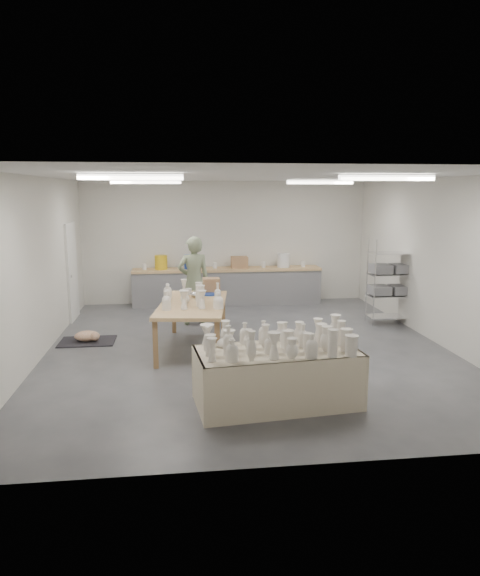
{
  "coord_description": "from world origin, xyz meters",
  "views": [
    {
      "loc": [
        -1.2,
        -8.69,
        2.75
      ],
      "look_at": [
        -0.11,
        0.25,
        1.05
      ],
      "focal_mm": 32.0,
      "sensor_mm": 36.0,
      "label": 1
    }
  ],
  "objects": [
    {
      "name": "work_table",
      "position": [
        -0.93,
        0.18,
        0.84
      ],
      "size": [
        1.4,
        2.35,
        1.19
      ],
      "rotation": [
        0.0,
        0.0,
        -0.13
      ],
      "color": "tan",
      "rests_on": "ground"
    },
    {
      "name": "rug",
      "position": [
        -2.9,
        0.75,
        0.01
      ],
      "size": [
        1.0,
        0.7,
        0.02
      ],
      "primitive_type": "cube",
      "color": "black",
      "rests_on": "ground"
    },
    {
      "name": "cat",
      "position": [
        -2.88,
        0.74,
        0.12
      ],
      "size": [
        0.48,
        0.36,
        0.2
      ],
      "rotation": [
        0.0,
        0.0,
        -0.07
      ],
      "color": "white",
      "rests_on": "rug"
    },
    {
      "name": "potter",
      "position": [
        -0.88,
        1.85,
        0.92
      ],
      "size": [
        0.74,
        0.55,
        1.85
      ],
      "primitive_type": "imported",
      "rotation": [
        0.0,
        0.0,
        3.31
      ],
      "color": "gray",
      "rests_on": "ground"
    },
    {
      "name": "wire_shelf",
      "position": [
        3.2,
        1.4,
        0.92
      ],
      "size": [
        0.88,
        0.48,
        1.8
      ],
      "color": "silver",
      "rests_on": "ground"
    },
    {
      "name": "red_stool",
      "position": [
        -0.88,
        2.12,
        0.27
      ],
      "size": [
        0.36,
        0.36,
        0.3
      ],
      "rotation": [
        0.0,
        0.0,
        0.14
      ],
      "color": "red",
      "rests_on": "ground"
    },
    {
      "name": "drying_table",
      "position": [
        0.05,
        -2.45,
        0.43
      ],
      "size": [
        2.19,
        1.21,
        1.11
      ],
      "rotation": [
        0.0,
        0.0,
        0.11
      ],
      "color": "olive",
      "rests_on": "ground"
    },
    {
      "name": "back_counter",
      "position": [
        -0.01,
        3.68,
        0.49
      ],
      "size": [
        4.6,
        0.6,
        1.24
      ],
      "color": "tan",
      "rests_on": "ground"
    },
    {
      "name": "room",
      "position": [
        -0.11,
        0.08,
        2.06
      ],
      "size": [
        8.0,
        8.02,
        3.0
      ],
      "color": "#424449",
      "rests_on": "ground"
    }
  ]
}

